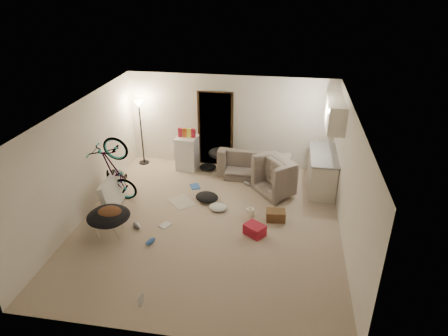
% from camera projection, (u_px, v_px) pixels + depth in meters
% --- Properties ---
extents(floor, '(5.50, 6.00, 0.02)m').
position_uv_depth(floor, '(209.00, 223.00, 8.58)').
color(floor, '#B9A48E').
rests_on(floor, ground).
extents(ceiling, '(5.50, 6.00, 0.02)m').
position_uv_depth(ceiling, '(207.00, 111.00, 7.47)').
color(ceiling, white).
rests_on(ceiling, wall_back).
extents(wall_back, '(5.50, 0.02, 2.50)m').
position_uv_depth(wall_back, '(230.00, 121.00, 10.69)').
color(wall_back, white).
rests_on(wall_back, floor).
extents(wall_front, '(5.50, 0.02, 2.50)m').
position_uv_depth(wall_front, '(164.00, 271.00, 5.36)').
color(wall_front, white).
rests_on(wall_front, floor).
extents(wall_left, '(0.02, 6.00, 2.50)m').
position_uv_depth(wall_left, '(80.00, 162.00, 8.43)').
color(wall_left, white).
rests_on(wall_left, floor).
extents(wall_right, '(0.02, 6.00, 2.50)m').
position_uv_depth(wall_right, '(350.00, 182.00, 7.62)').
color(wall_right, white).
rests_on(wall_right, floor).
extents(doorway, '(0.85, 0.10, 2.04)m').
position_uv_depth(doorway, '(216.00, 129.00, 10.81)').
color(doorway, black).
rests_on(doorway, floor).
extents(door_trim, '(0.97, 0.04, 2.10)m').
position_uv_depth(door_trim, '(215.00, 130.00, 10.79)').
color(door_trim, black).
rests_on(door_trim, floor).
extents(floor_lamp, '(0.28, 0.28, 1.81)m').
position_uv_depth(floor_lamp, '(140.00, 119.00, 10.69)').
color(floor_lamp, black).
rests_on(floor_lamp, floor).
extents(kitchen_counter, '(0.60, 1.50, 0.88)m').
position_uv_depth(kitchen_counter, '(322.00, 172.00, 9.80)').
color(kitchen_counter, silver).
rests_on(kitchen_counter, floor).
extents(counter_top, '(0.64, 1.54, 0.04)m').
position_uv_depth(counter_top, '(324.00, 155.00, 9.60)').
color(counter_top, gray).
rests_on(counter_top, kitchen_counter).
extents(kitchen_uppers, '(0.38, 1.40, 0.65)m').
position_uv_depth(kitchen_uppers, '(335.00, 113.00, 9.11)').
color(kitchen_uppers, silver).
rests_on(kitchen_uppers, wall_right).
extents(sofa, '(1.90, 0.82, 0.54)m').
position_uv_depth(sofa, '(254.00, 165.00, 10.52)').
color(sofa, '#333A34').
rests_on(sofa, floor).
extents(armchair, '(1.34, 1.36, 0.67)m').
position_uv_depth(armchair, '(285.00, 178.00, 9.73)').
color(armchair, '#333A34').
rests_on(armchair, floor).
extents(bicycle, '(1.75, 0.85, 0.99)m').
position_uv_depth(bicycle, '(116.00, 184.00, 9.23)').
color(bicycle, black).
rests_on(bicycle, floor).
extents(book_asset, '(0.22, 0.17, 0.02)m').
position_uv_depth(book_asset, '(139.00, 308.00, 6.41)').
color(book_asset, '#A6182C').
rests_on(book_asset, floor).
extents(mini_fridge, '(0.57, 0.57, 0.91)m').
position_uv_depth(mini_fridge, '(187.00, 153.00, 10.80)').
color(mini_fridge, white).
rests_on(mini_fridge, floor).
extents(snack_box_0, '(0.10, 0.08, 0.30)m').
position_uv_depth(snack_box_0, '(180.00, 133.00, 10.58)').
color(snack_box_0, '#A6182C').
rests_on(snack_box_0, mini_fridge).
extents(snack_box_1, '(0.10, 0.08, 0.30)m').
position_uv_depth(snack_box_1, '(185.00, 134.00, 10.56)').
color(snack_box_1, '#BE5217').
rests_on(snack_box_1, mini_fridge).
extents(snack_box_2, '(0.11, 0.08, 0.30)m').
position_uv_depth(snack_box_2, '(189.00, 134.00, 10.54)').
color(snack_box_2, yellow).
rests_on(snack_box_2, mini_fridge).
extents(snack_box_3, '(0.11, 0.09, 0.30)m').
position_uv_depth(snack_box_3, '(193.00, 134.00, 10.53)').
color(snack_box_3, '#A6182C').
rests_on(snack_box_3, mini_fridge).
extents(saucer_chair, '(0.86, 0.86, 0.61)m').
position_uv_depth(saucer_chair, '(109.00, 219.00, 8.05)').
color(saucer_chair, silver).
rests_on(saucer_chair, floor).
extents(hoodie, '(0.55, 0.49, 0.22)m').
position_uv_depth(hoodie, '(110.00, 212.00, 7.93)').
color(hoodie, brown).
rests_on(hoodie, saucer_chair).
extents(sofa_drape, '(0.64, 0.56, 0.28)m').
position_uv_depth(sofa_drape, '(219.00, 153.00, 10.54)').
color(sofa_drape, black).
rests_on(sofa_drape, sofa).
extents(tv_box, '(0.31, 1.07, 0.71)m').
position_uv_depth(tv_box, '(113.00, 192.00, 9.07)').
color(tv_box, silver).
rests_on(tv_box, floor).
extents(drink_case_a, '(0.43, 0.32, 0.23)m').
position_uv_depth(drink_case_a, '(276.00, 215.00, 8.64)').
color(drink_case_a, brown).
rests_on(drink_case_a, floor).
extents(drink_case_b, '(0.50, 0.47, 0.23)m').
position_uv_depth(drink_case_b, '(255.00, 230.00, 8.16)').
color(drink_case_b, '#A6182C').
rests_on(drink_case_b, floor).
extents(juicer, '(0.18, 0.18, 0.25)m').
position_uv_depth(juicer, '(250.00, 212.00, 8.79)').
color(juicer, white).
rests_on(juicer, floor).
extents(newspaper, '(0.75, 0.75, 0.01)m').
position_uv_depth(newspaper, '(182.00, 202.00, 9.36)').
color(newspaper, beige).
rests_on(newspaper, floor).
extents(book_blue, '(0.32, 0.35, 0.03)m').
position_uv_depth(book_blue, '(195.00, 186.00, 10.01)').
color(book_blue, '#3262B7').
rests_on(book_blue, floor).
extents(book_white, '(0.27, 0.30, 0.02)m').
position_uv_depth(book_white, '(165.00, 225.00, 8.49)').
color(book_white, silver).
rests_on(book_white, floor).
extents(shoe_0, '(0.24, 0.10, 0.09)m').
position_uv_depth(shoe_0, '(236.00, 170.00, 10.78)').
color(shoe_0, '#3262B7').
rests_on(shoe_0, floor).
extents(shoe_1, '(0.25, 0.25, 0.09)m').
position_uv_depth(shoe_1, '(247.00, 183.00, 10.08)').
color(shoe_1, slate).
rests_on(shoe_1, floor).
extents(shoe_2, '(0.20, 0.29, 0.10)m').
position_uv_depth(shoe_2, '(150.00, 241.00, 7.91)').
color(shoe_2, '#3262B7').
rests_on(shoe_2, floor).
extents(shoe_3, '(0.27, 0.27, 0.10)m').
position_uv_depth(shoe_3, '(137.00, 225.00, 8.42)').
color(shoe_3, slate).
rests_on(shoe_3, floor).
extents(clothes_lump_a, '(0.67, 0.62, 0.18)m').
position_uv_depth(clothes_lump_a, '(207.00, 197.00, 9.39)').
color(clothes_lump_a, black).
rests_on(clothes_lump_a, floor).
extents(clothes_lump_b, '(0.52, 0.47, 0.14)m').
position_uv_depth(clothes_lump_b, '(208.00, 167.00, 10.88)').
color(clothes_lump_b, black).
rests_on(clothes_lump_b, floor).
extents(clothes_lump_c, '(0.47, 0.42, 0.13)m').
position_uv_depth(clothes_lump_c, '(218.00, 207.00, 9.03)').
color(clothes_lump_c, silver).
rests_on(clothes_lump_c, floor).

